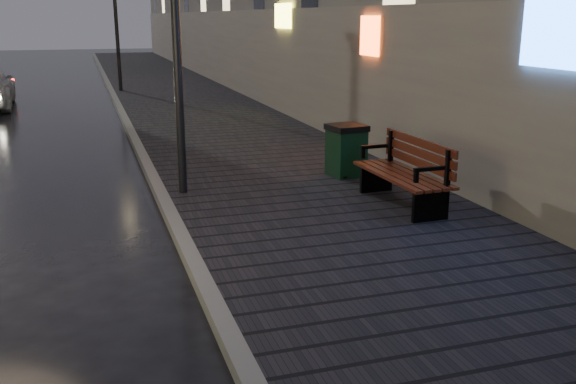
# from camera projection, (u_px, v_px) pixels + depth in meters

# --- Properties ---
(sidewalk) EXTENTS (4.60, 58.00, 0.15)m
(sidewalk) POSITION_uv_depth(u_px,v_px,m) (176.00, 93.00, 25.11)
(sidewalk) COLOR black
(sidewalk) RESTS_ON ground
(curb) EXTENTS (0.20, 58.00, 0.15)m
(curb) POSITION_uv_depth(u_px,v_px,m) (113.00, 95.00, 24.40)
(curb) COLOR slate
(curb) RESTS_ON ground
(lamp_far) EXTENTS (0.36, 0.36, 5.28)m
(lamp_far) POSITION_uv_depth(u_px,v_px,m) (115.00, 3.00, 24.52)
(lamp_far) COLOR black
(lamp_far) RESTS_ON sidewalk
(bench) EXTENTS (0.76, 2.06, 1.04)m
(bench) POSITION_uv_depth(u_px,v_px,m) (407.00, 172.00, 9.87)
(bench) COLOR black
(bench) RESTS_ON sidewalk
(trash_bin) EXTENTS (0.70, 0.70, 0.94)m
(trash_bin) POSITION_uv_depth(u_px,v_px,m) (346.00, 150.00, 11.72)
(trash_bin) COLOR black
(trash_bin) RESTS_ON sidewalk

